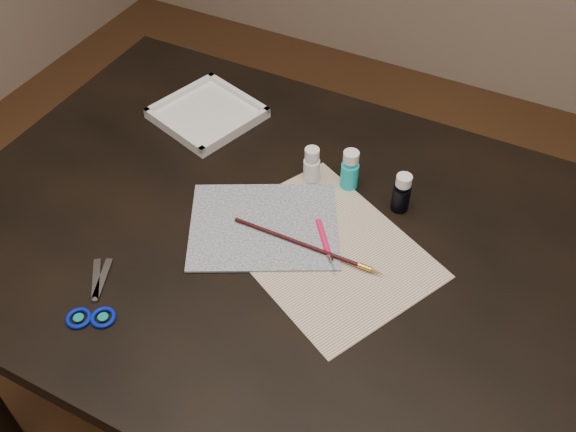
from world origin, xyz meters
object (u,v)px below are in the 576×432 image
at_px(paper, 325,248).
at_px(paint_bottle_cyan, 350,169).
at_px(paint_bottle_navy, 402,193).
at_px(palette_tray, 207,113).
at_px(canvas, 264,226).
at_px(scissors, 92,293).
at_px(paint_bottle_white, 312,165).

xyz_separation_m(paper, paint_bottle_cyan, (-0.03, 0.17, 0.04)).
xyz_separation_m(paint_bottle_navy, palette_tray, (-0.48, 0.07, -0.03)).
height_order(canvas, scissors, scissors).
height_order(canvas, paint_bottle_white, paint_bottle_white).
xyz_separation_m(paper, scissors, (-0.31, -0.27, 0.00)).
relative_size(paper, paint_bottle_navy, 4.50).
bearing_deg(paint_bottle_white, canvas, -98.49).
relative_size(paint_bottle_navy, scissors, 0.50).
distance_m(paper, palette_tray, 0.46).
height_order(paint_bottle_cyan, scissors, paint_bottle_cyan).
height_order(paint_bottle_navy, scissors, paint_bottle_navy).
bearing_deg(scissors, palette_tray, -26.37).
distance_m(paper, paint_bottle_white, 0.19).
xyz_separation_m(paper, canvas, (-0.13, -0.00, 0.00)).
relative_size(paper, scissors, 2.26).
xyz_separation_m(paper, palette_tray, (-0.40, 0.23, 0.01)).
bearing_deg(paint_bottle_navy, palette_tray, 171.34).
distance_m(paint_bottle_white, scissors, 0.48).
bearing_deg(palette_tray, paint_bottle_navy, -8.66).
xyz_separation_m(canvas, palette_tray, (-0.27, 0.24, 0.01)).
distance_m(canvas, paint_bottle_navy, 0.27).
height_order(canvas, palette_tray, palette_tray).
bearing_deg(paint_bottle_navy, paper, -117.71).
bearing_deg(paint_bottle_cyan, palette_tray, 170.81).
height_order(paper, paint_bottle_white, paint_bottle_white).
xyz_separation_m(paint_bottle_white, palette_tray, (-0.29, 0.08, -0.03)).
relative_size(paint_bottle_white, paint_bottle_cyan, 0.93).
bearing_deg(canvas, paper, 1.58).
bearing_deg(palette_tray, paper, -30.31).
distance_m(canvas, palette_tray, 0.36).
xyz_separation_m(canvas, paint_bottle_navy, (0.21, 0.16, 0.04)).
relative_size(canvas, scissors, 1.67).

